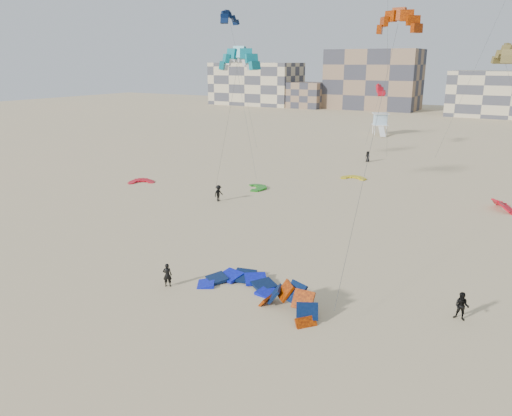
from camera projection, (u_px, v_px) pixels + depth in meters
The scene contains 21 objects.
ground at pixel (155, 294), 32.03m from camera, with size 320.00×320.00×0.00m, color tan.
kite_ground_blue at pixel (239, 285), 33.32m from camera, with size 4.96×5.14×0.90m, color #0B21DB, non-canonical shape.
kite_ground_orange at pixel (288, 313), 29.69m from camera, with size 4.24×3.17×2.79m, color #DE4903, non-canonical shape.
kite_ground_red at pixel (141, 183), 61.63m from camera, with size 2.86×3.01×0.63m, color red, non-canonical shape.
kite_ground_green at pixel (257, 188), 58.81m from camera, with size 3.02×3.20×0.41m, color #248C13, non-canonical shape.
kite_ground_red_far at pixel (504, 210), 50.28m from camera, with size 3.30×3.13×1.59m, color red, non-canonical shape.
kite_ground_yellow at pixel (353, 179), 63.69m from camera, with size 2.89×3.03×0.39m, color yellow, non-canonical shape.
kitesurfer_main at pixel (167, 275), 32.96m from camera, with size 0.59×0.39×1.62m, color black.
kitesurfer_b at pixel (462, 306), 28.66m from camera, with size 0.82×0.64×1.70m, color black.
kitesurfer_c at pixel (219, 193), 53.18m from camera, with size 1.13×0.65×1.75m, color black.
kitesurfer_e at pixel (368, 157), 74.15m from camera, with size 0.78×0.51×1.60m, color black.
kite_fly_teal_a at pixel (239, 61), 46.74m from camera, with size 6.70×4.32×14.80m.
kite_fly_orange at pixel (398, 24), 45.76m from camera, with size 6.90×26.92×17.91m.
kite_fly_grey at pixel (236, 64), 63.30m from camera, with size 8.96×8.22×14.48m.
kite_fly_olive at pixel (503, 56), 51.22m from camera, with size 8.83×11.71×15.31m.
kite_fly_navy at pixel (229, 19), 74.94m from camera, with size 5.91×3.99×21.13m.
kite_fly_red at pixel (381, 91), 80.35m from camera, with size 4.58×4.43×10.43m.
lifeguard_tower_far at pixel (380, 124), 101.62m from camera, with size 4.14×6.51×4.34m.
condo_west_a at pixel (256, 84), 171.58m from camera, with size 30.00×15.00×14.00m, color beige.
condo_west_b at pixel (373, 80), 154.65m from camera, with size 28.00×14.00×18.00m, color #886B52.
condo_fill_left at pixel (306, 95), 160.95m from camera, with size 12.00×10.00×8.00m, color #886B52.
Camera 1 is at (20.51, -21.73, 14.36)m, focal length 35.00 mm.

